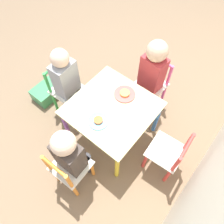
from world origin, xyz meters
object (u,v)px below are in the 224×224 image
at_px(chair_pink, 152,85).
at_px(child_left, 151,72).
at_px(chair_orange, 69,169).
at_px(storage_bin, 48,91).
at_px(chair_red, 168,154).
at_px(kids_table, 112,111).
at_px(plate_right, 98,121).
at_px(child_front, 67,80).
at_px(chair_green, 66,90).
at_px(child_right, 71,154).
at_px(plate_left, 125,94).

height_order(chair_pink, child_left, child_left).
distance_m(chair_orange, storage_bin, 0.98).
bearing_deg(chair_red, chair_orange, -45.79).
distance_m(kids_table, chair_red, 0.56).
bearing_deg(child_left, plate_right, -88.60).
bearing_deg(chair_orange, child_front, -48.21).
height_order(chair_red, child_front, child_front).
distance_m(chair_green, plate_right, 0.59).
height_order(chair_orange, storage_bin, chair_orange).
bearing_deg(child_front, kids_table, -90.00).
height_order(child_right, plate_right, child_right).
xyz_separation_m(child_right, plate_right, (-0.31, -0.02, 0.01)).
relative_size(chair_pink, child_left, 0.66).
relative_size(chair_pink, chair_orange, 1.00).
distance_m(kids_table, chair_green, 0.56).
height_order(child_right, storage_bin, child_right).
xyz_separation_m(chair_green, child_front, (-0.00, 0.06, 0.19)).
xyz_separation_m(child_left, plate_right, (0.64, -0.05, -0.03)).
bearing_deg(chair_pink, child_left, -90.00).
relative_size(chair_pink, child_front, 0.69).
distance_m(chair_pink, child_front, 0.80).
xyz_separation_m(child_right, child_front, (-0.45, -0.50, 0.00)).
bearing_deg(plate_right, child_right, 3.78).
bearing_deg(child_front, plate_right, -109.15).
height_order(chair_pink, chair_orange, same).
bearing_deg(child_front, chair_red, -89.42).
relative_size(kids_table, child_left, 0.79).
bearing_deg(child_left, chair_red, -36.30).
bearing_deg(chair_green, chair_red, -89.46).
height_order(chair_pink, chair_red, same).
xyz_separation_m(chair_pink, child_front, (0.56, -0.53, 0.19)).
bearing_deg(storage_bin, child_right, 64.37).
distance_m(child_left, child_front, 0.73).
distance_m(kids_table, chair_orange, 0.56).
xyz_separation_m(chair_red, child_right, (0.52, -0.52, 0.19)).
xyz_separation_m(chair_green, storage_bin, (0.05, -0.28, -0.20)).
distance_m(chair_green, child_left, 0.81).
distance_m(chair_green, child_front, 0.20).
xyz_separation_m(kids_table, chair_pink, (-0.54, 0.05, -0.13)).
height_order(chair_green, plate_right, chair_green).
relative_size(kids_table, chair_green, 1.19).
bearing_deg(storage_bin, chair_red, 94.90).
relative_size(chair_orange, child_front, 0.69).
distance_m(child_left, plate_right, 0.64).
xyz_separation_m(chair_orange, child_right, (-0.06, -0.00, 0.19)).
xyz_separation_m(chair_orange, plate_left, (-0.70, -0.02, 0.20)).
bearing_deg(plate_right, chair_pink, 175.77).
distance_m(chair_pink, child_right, 1.03).
relative_size(kids_table, chair_orange, 1.19).
bearing_deg(kids_table, child_left, 174.48).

